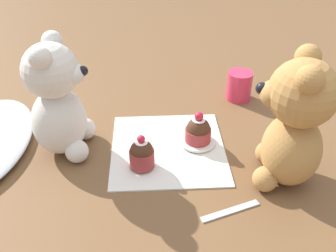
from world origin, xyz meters
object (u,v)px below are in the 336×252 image
(cupcake_near_tan_bear, at_px, (198,131))
(cupcake_near_cream_bear, at_px, (142,154))
(saucer_plate, at_px, (198,141))
(juice_glass, at_px, (239,86))
(teaspoon, at_px, (230,210))
(teddy_bear_cream, at_px, (58,101))
(teddy_bear_tan, at_px, (295,123))

(cupcake_near_tan_bear, bearing_deg, cupcake_near_cream_bear, 120.96)
(saucer_plate, distance_m, juice_glass, 0.22)
(saucer_plate, bearing_deg, teaspoon, -170.13)
(cupcake_near_cream_bear, distance_m, teaspoon, 0.19)
(teddy_bear_cream, height_order, cupcake_near_cream_bear, teddy_bear_cream)
(juice_glass, bearing_deg, teddy_bear_cream, 115.05)
(teddy_bear_cream, bearing_deg, cupcake_near_cream_bear, -109.53)
(cupcake_near_tan_bear, xyz_separation_m, teaspoon, (-0.19, -0.03, -0.03))
(teddy_bear_cream, xyz_separation_m, cupcake_near_cream_bear, (-0.07, -0.15, -0.08))
(teddy_bear_tan, xyz_separation_m, cupcake_near_cream_bear, (0.04, 0.26, -0.09))
(saucer_plate, relative_size, juice_glass, 1.03)
(teddy_bear_tan, xyz_separation_m, saucer_plate, (0.11, 0.14, -0.11))
(cupcake_near_tan_bear, distance_m, teaspoon, 0.19)
(teddy_bear_cream, xyz_separation_m, saucer_plate, (-0.00, -0.27, -0.10))
(juice_glass, bearing_deg, saucer_plate, 146.57)
(teaspoon, bearing_deg, cupcake_near_tan_bear, -99.62)
(saucer_plate, xyz_separation_m, teaspoon, (-0.19, -0.03, -0.01))
(teddy_bear_tan, distance_m, juice_glass, 0.31)
(saucer_plate, distance_m, cupcake_near_tan_bear, 0.03)
(juice_glass, xyz_separation_m, teaspoon, (-0.37, 0.09, -0.03))
(cupcake_near_cream_bear, xyz_separation_m, juice_glass, (0.25, -0.23, 0.00))
(cupcake_near_cream_bear, bearing_deg, cupcake_near_tan_bear, -59.04)
(saucer_plate, height_order, teaspoon, saucer_plate)
(cupcake_near_cream_bear, distance_m, cupcake_near_tan_bear, 0.13)
(teddy_bear_cream, bearing_deg, juice_glass, -60.10)
(teddy_bear_tan, relative_size, cupcake_near_tan_bear, 3.67)
(teddy_bear_tan, height_order, teaspoon, teddy_bear_tan)
(teaspoon, bearing_deg, teddy_bear_cream, -51.83)
(cupcake_near_cream_bear, height_order, teaspoon, cupcake_near_cream_bear)
(cupcake_near_tan_bear, bearing_deg, saucer_plate, 104.04)
(teddy_bear_cream, relative_size, juice_glass, 3.36)
(teddy_bear_tan, distance_m, teaspoon, 0.18)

